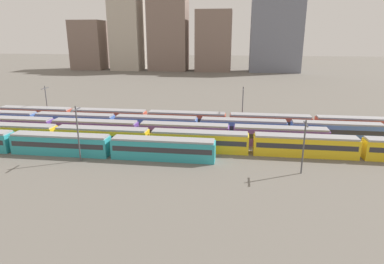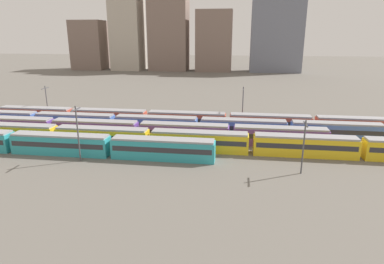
% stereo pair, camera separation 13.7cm
% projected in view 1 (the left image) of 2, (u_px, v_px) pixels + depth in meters
% --- Properties ---
extents(ground_plane, '(600.00, 600.00, 0.00)m').
position_uv_depth(ground_plane, '(37.00, 135.00, 71.85)').
color(ground_plane, '#666059').
extents(train_track_0, '(55.80, 3.06, 3.75)m').
position_uv_depth(train_track_0, '(61.00, 144.00, 59.91)').
color(train_track_0, teal).
rests_on(train_track_0, ground_plane).
extents(train_track_1, '(93.60, 3.06, 3.75)m').
position_uv_depth(train_track_1, '(200.00, 141.00, 61.59)').
color(train_track_1, yellow).
rests_on(train_track_1, ground_plane).
extents(train_track_2, '(74.70, 3.06, 3.75)m').
position_uv_depth(train_track_2, '(139.00, 131.00, 68.27)').
color(train_track_2, '#6B429E').
rests_on(train_track_2, ground_plane).
extents(train_track_3, '(93.60, 3.06, 3.75)m').
position_uv_depth(train_track_3, '(156.00, 124.00, 72.90)').
color(train_track_3, '#4C70BC').
rests_on(train_track_3, ground_plane).
extents(train_track_4, '(93.60, 3.06, 3.75)m').
position_uv_depth(train_track_4, '(187.00, 120.00, 77.05)').
color(train_track_4, '#BC4C38').
rests_on(train_track_4, ground_plane).
extents(catenary_pole_0, '(0.24, 3.20, 8.57)m').
position_uv_depth(catenary_pole_0, '(304.00, 144.00, 50.58)').
color(catenary_pole_0, '#4C4C51').
rests_on(catenary_pole_0, ground_plane).
extents(catenary_pole_1, '(0.24, 3.20, 8.58)m').
position_uv_depth(catenary_pole_1, '(46.00, 101.00, 84.02)').
color(catenary_pole_1, '#4C4C51').
rests_on(catenary_pole_1, ground_plane).
extents(catenary_pole_2, '(0.24, 3.20, 9.59)m').
position_uv_depth(catenary_pole_2, '(78.00, 131.00, 55.60)').
color(catenary_pole_2, '#4C4C51').
rests_on(catenary_pole_2, ground_plane).
extents(catenary_pole_3, '(0.24, 3.20, 9.44)m').
position_uv_depth(catenary_pole_3, '(243.00, 105.00, 77.15)').
color(catenary_pole_3, '#4C4C51').
rests_on(catenary_pole_3, ground_plane).
extents(distant_building_0, '(19.40, 15.90, 29.52)m').
position_uv_depth(distant_building_0, '(89.00, 45.00, 206.59)').
color(distant_building_0, '#7A665B').
rests_on(distant_building_0, ground_plane).
extents(distant_building_1, '(17.82, 18.30, 41.16)m').
position_uv_depth(distant_building_1, '(127.00, 35.00, 201.62)').
color(distant_building_1, '#B2A899').
rests_on(distant_building_1, ground_plane).
extents(distant_building_2, '(22.78, 15.79, 51.70)m').
position_uv_depth(distant_building_2, '(168.00, 26.00, 196.77)').
color(distant_building_2, '#7A665B').
rests_on(distant_building_2, ground_plane).
extents(distant_building_3, '(20.61, 17.57, 34.75)m').
position_uv_depth(distant_building_3, '(214.00, 41.00, 195.54)').
color(distant_building_3, '#7A665B').
rests_on(distant_building_3, ground_plane).
extents(distant_building_4, '(28.69, 15.65, 46.81)m').
position_uv_depth(distant_building_4, '(276.00, 30.00, 189.12)').
color(distant_building_4, slate).
rests_on(distant_building_4, ground_plane).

